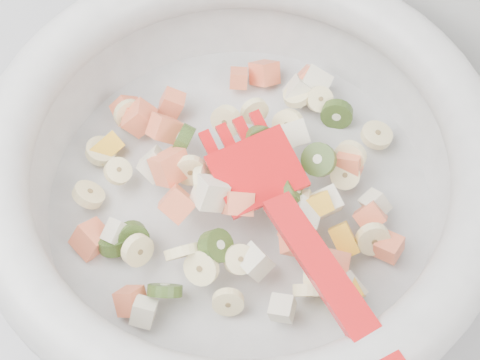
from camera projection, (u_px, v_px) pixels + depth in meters
The scene contains 1 object.
mixing_bowl at pixel (240, 172), 0.57m from camera, with size 0.43×0.40×0.12m.
Camera 1 is at (0.18, 1.26, 1.45)m, focal length 55.00 mm.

